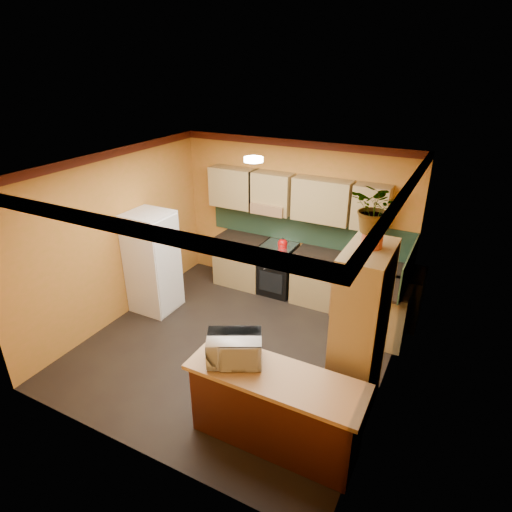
{
  "coord_description": "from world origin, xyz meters",
  "views": [
    {
      "loc": [
        2.66,
        -4.46,
        3.89
      ],
      "look_at": [
        0.11,
        0.45,
        1.32
      ],
      "focal_mm": 30.0,
      "sensor_mm": 36.0,
      "label": 1
    }
  ],
  "objects": [
    {
      "name": "base_cabinets_back",
      "position": [
        0.48,
        1.8,
        0.44
      ],
      "size": [
        3.65,
        0.6,
        0.88
      ],
      "primitive_type": "cube",
      "color": "tan",
      "rests_on": "ground"
    },
    {
      "name": "countertop_right",
      "position": [
        1.8,
        1.19,
        0.9
      ],
      "size": [
        0.62,
        0.8,
        0.04
      ],
      "primitive_type": "cube",
      "color": "black",
      "rests_on": "base_cabinets_right"
    },
    {
      "name": "bar_top",
      "position": [
        1.24,
        -1.29,
        0.91
      ],
      "size": [
        1.9,
        0.65,
        0.05
      ],
      "primitive_type": "cube",
      "color": "tan",
      "rests_on": "breakfast_bar"
    },
    {
      "name": "base_cabinets_right",
      "position": [
        1.8,
        1.19,
        0.44
      ],
      "size": [
        0.6,
        0.8,
        0.88
      ],
      "primitive_type": "cube",
      "color": "tan",
      "rests_on": "ground"
    },
    {
      "name": "pantry",
      "position": [
        1.85,
        -0.33,
        1.05
      ],
      "size": [
        0.48,
        0.9,
        2.1
      ],
      "primitive_type": "cube",
      "color": "tan",
      "rests_on": "ground"
    },
    {
      "name": "fridge",
      "position": [
        -1.75,
        0.36,
        0.85
      ],
      "size": [
        0.68,
        0.66,
        1.7
      ],
      "primitive_type": "cube",
      "color": "white",
      "rests_on": "ground"
    },
    {
      "name": "stove",
      "position": [
        -0.14,
        1.8,
        0.46
      ],
      "size": [
        0.58,
        0.58,
        0.91
      ],
      "primitive_type": "cube",
      "color": "black",
      "rests_on": "ground"
    },
    {
      "name": "microwave",
      "position": [
        0.76,
        -1.29,
        1.09
      ],
      "size": [
        0.69,
        0.61,
        0.32
      ],
      "primitive_type": "imported",
      "rotation": [
        0.0,
        0.0,
        0.48
      ],
      "color": "white",
      "rests_on": "bar_top"
    },
    {
      "name": "fern_pot",
      "position": [
        1.85,
        -0.28,
        2.18
      ],
      "size": [
        0.22,
        0.22,
        0.16
      ],
      "primitive_type": "cylinder",
      "color": "#A94728",
      "rests_on": "pantry"
    },
    {
      "name": "breakfast_bar",
      "position": [
        1.24,
        -1.29,
        0.44
      ],
      "size": [
        1.8,
        0.55,
        0.88
      ],
      "primitive_type": "cube",
      "color": "#441F0F",
      "rests_on": "ground"
    },
    {
      "name": "fern",
      "position": [
        1.85,
        -0.28,
        2.52
      ],
      "size": [
        0.58,
        0.54,
        0.53
      ],
      "primitive_type": "imported",
      "rotation": [
        0.0,
        0.0,
        -0.32
      ],
      "color": "tan",
      "rests_on": "fern_pot"
    },
    {
      "name": "countertop_back",
      "position": [
        0.48,
        1.8,
        0.9
      ],
      "size": [
        3.65,
        0.62,
        0.04
      ],
      "primitive_type": "cube",
      "color": "black",
      "rests_on": "base_cabinets_back"
    },
    {
      "name": "kettle",
      "position": [
        -0.04,
        1.75,
        1.0
      ],
      "size": [
        0.21,
        0.21,
        0.18
      ],
      "primitive_type": null,
      "rotation": [
        0.0,
        0.0,
        0.31
      ],
      "color": "red",
      "rests_on": "stove"
    },
    {
      "name": "room_shell",
      "position": [
        0.02,
        0.28,
        2.09
      ],
      "size": [
        4.24,
        4.24,
        2.72
      ],
      "color": "black",
      "rests_on": "ground"
    },
    {
      "name": "sink",
      "position": [
        1.26,
        1.8,
        0.94
      ],
      "size": [
        0.48,
        0.4,
        0.03
      ],
      "primitive_type": "cube",
      "color": "silver",
      "rests_on": "countertop_back"
    }
  ]
}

